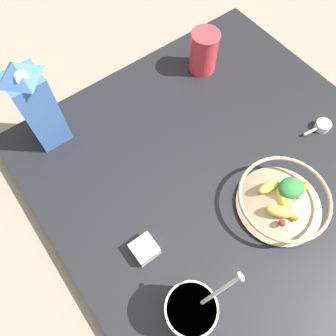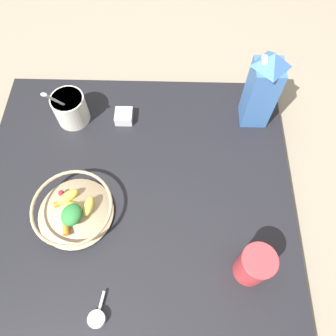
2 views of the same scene
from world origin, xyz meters
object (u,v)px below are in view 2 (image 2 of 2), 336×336
(milk_carton, at_px, (262,89))
(yogurt_tub, at_px, (70,108))
(drinking_cup, at_px, (254,265))
(spice_jar, at_px, (124,117))
(fruit_bowl, at_px, (74,209))

(milk_carton, height_order, yogurt_tub, milk_carton)
(drinking_cup, bearing_deg, spice_jar, -142.35)
(yogurt_tub, bearing_deg, fruit_bowl, 10.04)
(spice_jar, bearing_deg, fruit_bowl, -17.89)
(yogurt_tub, bearing_deg, milk_carton, 91.99)
(drinking_cup, bearing_deg, milk_carton, 173.73)
(milk_carton, bearing_deg, drinking_cup, -6.27)
(fruit_bowl, xyz_separation_m, drinking_cup, (0.15, 0.50, 0.03))
(fruit_bowl, relative_size, spice_jar, 4.00)
(yogurt_tub, bearing_deg, spice_jar, 89.96)
(fruit_bowl, height_order, spice_jar, fruit_bowl)
(milk_carton, xyz_separation_m, spice_jar, (0.02, -0.45, -0.13))
(fruit_bowl, bearing_deg, milk_carton, 123.71)
(drinking_cup, relative_size, spice_jar, 2.36)
(drinking_cup, bearing_deg, fruit_bowl, -106.84)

